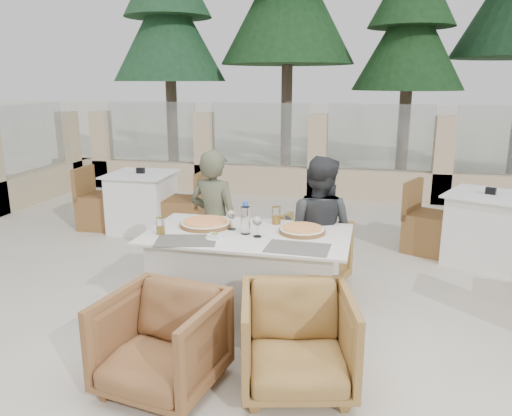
% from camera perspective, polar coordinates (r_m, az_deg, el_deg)
% --- Properties ---
extents(ground, '(80.00, 80.00, 0.00)m').
position_cam_1_polar(ground, '(4.15, -0.79, -13.40)').
color(ground, beige).
rests_on(ground, ground).
extents(sand_patch, '(30.00, 16.00, 0.01)m').
position_cam_1_polar(sand_patch, '(17.69, 10.27, 7.85)').
color(sand_patch, beige).
rests_on(sand_patch, ground).
extents(perimeter_wall_far, '(10.00, 0.34, 1.60)m').
position_cam_1_polar(perimeter_wall_far, '(8.49, 7.05, 6.56)').
color(perimeter_wall_far, beige).
rests_on(perimeter_wall_far, ground).
extents(pine_far_left, '(2.42, 2.42, 5.50)m').
position_cam_1_polar(pine_far_left, '(11.47, -9.90, 18.22)').
color(pine_far_left, '#214F2C').
rests_on(pine_far_left, ground).
extents(pine_mid_left, '(2.86, 2.86, 6.50)m').
position_cam_1_polar(pine_mid_left, '(11.30, 3.66, 21.00)').
color(pine_mid_left, '#1D461F').
rests_on(pine_mid_left, ground).
extents(pine_centre, '(2.20, 2.20, 5.00)m').
position_cam_1_polar(pine_centre, '(10.80, 17.10, 16.74)').
color(pine_centre, '#1C431D').
rests_on(pine_centre, ground).
extents(dining_table, '(1.60, 0.90, 0.77)m').
position_cam_1_polar(dining_table, '(4.06, -0.97, -8.10)').
color(dining_table, beige).
rests_on(dining_table, ground).
extents(placemat_near_left, '(0.51, 0.39, 0.00)m').
position_cam_1_polar(placemat_near_left, '(3.78, -7.99, -3.70)').
color(placemat_near_left, '#57534B').
rests_on(placemat_near_left, dining_table).
extents(placemat_near_right, '(0.46, 0.32, 0.00)m').
position_cam_1_polar(placemat_near_right, '(3.59, 4.78, -4.57)').
color(placemat_near_right, '#5F5851').
rests_on(placemat_near_right, dining_table).
extents(pizza_left, '(0.54, 0.54, 0.05)m').
position_cam_1_polar(pizza_left, '(4.13, -5.78, -1.69)').
color(pizza_left, '#EB5620').
rests_on(pizza_left, dining_table).
extents(pizza_right, '(0.47, 0.47, 0.05)m').
position_cam_1_polar(pizza_right, '(3.95, 5.29, -2.50)').
color(pizza_right, '#D7511D').
rests_on(pizza_right, dining_table).
extents(water_bottle, '(0.09, 0.09, 0.26)m').
position_cam_1_polar(water_bottle, '(3.88, -1.21, -1.14)').
color(water_bottle, '#BBDCF6').
rests_on(water_bottle, dining_table).
extents(wine_glass_centre, '(0.09, 0.09, 0.18)m').
position_cam_1_polar(wine_glass_centre, '(4.00, -2.78, -1.21)').
color(wine_glass_centre, silver).
rests_on(wine_glass_centre, dining_table).
extents(wine_glass_near, '(0.09, 0.09, 0.18)m').
position_cam_1_polar(wine_glass_near, '(3.81, 0.17, -2.00)').
color(wine_glass_near, white).
rests_on(wine_glass_near, dining_table).
extents(beer_glass_left, '(0.07, 0.07, 0.13)m').
position_cam_1_polar(beer_glass_left, '(3.95, -10.87, -2.03)').
color(beer_glass_left, '#BE8B1A').
rests_on(beer_glass_left, dining_table).
extents(beer_glass_right, '(0.09, 0.09, 0.15)m').
position_cam_1_polar(beer_glass_right, '(4.16, 2.34, -0.84)').
color(beer_glass_right, orange).
rests_on(beer_glass_right, dining_table).
extents(olive_dish, '(0.12, 0.12, 0.04)m').
position_cam_1_polar(olive_dish, '(3.81, -4.71, -3.15)').
color(olive_dish, silver).
rests_on(olive_dish, dining_table).
extents(armchair_far_left, '(0.72, 0.73, 0.56)m').
position_cam_1_polar(armchair_far_left, '(4.92, -2.75, -5.33)').
color(armchair_far_left, olive).
rests_on(armchair_far_left, ground).
extents(armchair_far_right, '(0.90, 0.91, 0.66)m').
position_cam_1_polar(armchair_far_right, '(4.78, 5.61, -5.34)').
color(armchair_far_right, olive).
rests_on(armchair_far_right, ground).
extents(armchair_near_left, '(0.80, 0.81, 0.64)m').
position_cam_1_polar(armchair_near_left, '(3.33, -10.75, -14.90)').
color(armchair_near_left, brown).
rests_on(armchair_near_left, ground).
extents(armchair_near_right, '(0.85, 0.86, 0.65)m').
position_cam_1_polar(armchair_near_right, '(3.30, 4.69, -14.87)').
color(armchair_near_right, olive).
rests_on(armchair_near_right, ground).
extents(diner_left, '(0.56, 0.43, 1.35)m').
position_cam_1_polar(diner_left, '(4.55, -4.75, -1.75)').
color(diner_left, '#4F523C').
rests_on(diner_left, ground).
extents(diner_right, '(0.74, 0.64, 1.32)m').
position_cam_1_polar(diner_right, '(4.38, 7.10, -2.67)').
color(diner_right, '#313335').
rests_on(diner_right, ground).
extents(bg_table_a, '(1.66, 0.85, 0.77)m').
position_cam_1_polar(bg_table_a, '(6.73, -12.86, 0.67)').
color(bg_table_a, white).
rests_on(bg_table_a, ground).
extents(bg_table_b, '(1.83, 1.42, 0.77)m').
position_cam_1_polar(bg_table_b, '(5.92, 24.82, -2.19)').
color(bg_table_b, white).
rests_on(bg_table_b, ground).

